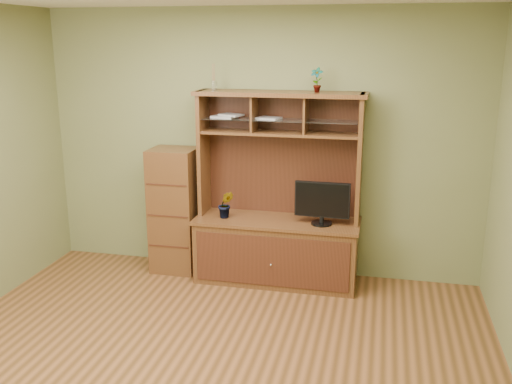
% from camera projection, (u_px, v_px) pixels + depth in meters
% --- Properties ---
extents(room, '(4.54, 4.04, 2.74)m').
position_uv_depth(room, '(198.00, 194.00, 3.93)').
color(room, '#503217').
rests_on(room, ground).
extents(media_hutch, '(1.66, 0.61, 1.90)m').
position_uv_depth(media_hutch, '(277.00, 231.00, 5.72)').
color(media_hutch, '#432513').
rests_on(media_hutch, room).
extents(monitor, '(0.53, 0.20, 0.42)m').
position_uv_depth(monitor, '(322.00, 202.00, 5.46)').
color(monitor, black).
rests_on(monitor, media_hutch).
extents(orchid_plant, '(0.18, 0.16, 0.28)m').
position_uv_depth(orchid_plant, '(226.00, 204.00, 5.69)').
color(orchid_plant, '#255A1F').
rests_on(orchid_plant, media_hutch).
extents(top_plant, '(0.14, 0.12, 0.23)m').
position_uv_depth(top_plant, '(317.00, 80.00, 5.33)').
color(top_plant, '#345E21').
rests_on(top_plant, media_hutch).
extents(reed_diffuser, '(0.05, 0.05, 0.25)m').
position_uv_depth(reed_diffuser, '(214.00, 80.00, 5.55)').
color(reed_diffuser, silver).
rests_on(reed_diffuser, media_hutch).
extents(magazines, '(0.71, 0.22, 0.04)m').
position_uv_depth(magazines, '(241.00, 117.00, 5.59)').
color(magazines, '#B1B1B6').
rests_on(magazines, media_hutch).
extents(side_cabinet, '(0.47, 0.43, 1.30)m').
position_uv_depth(side_cabinet, '(175.00, 210.00, 5.96)').
color(side_cabinet, '#432513').
rests_on(side_cabinet, room).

